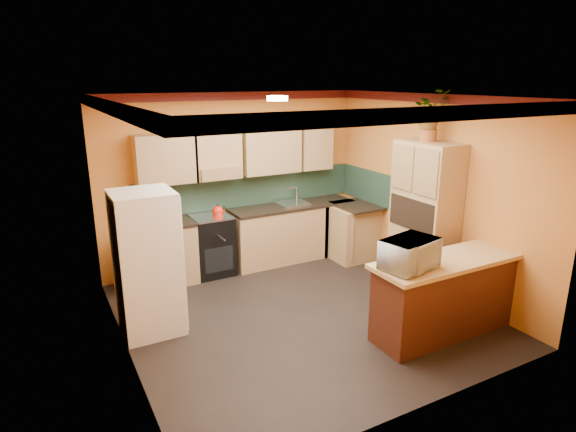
% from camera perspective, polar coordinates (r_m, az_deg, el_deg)
% --- Properties ---
extents(room_shell, '(4.24, 4.24, 2.72)m').
position_cam_1_polar(room_shell, '(5.87, 0.38, 8.08)').
color(room_shell, black).
rests_on(room_shell, ground).
extents(base_cabinets_back, '(3.65, 0.60, 0.88)m').
position_cam_1_polar(base_cabinets_back, '(7.63, -4.58, -2.82)').
color(base_cabinets_back, tan).
rests_on(base_cabinets_back, ground).
extents(countertop_back, '(3.65, 0.62, 0.04)m').
position_cam_1_polar(countertop_back, '(7.49, -4.66, 0.51)').
color(countertop_back, black).
rests_on(countertop_back, base_cabinets_back).
extents(stove, '(0.58, 0.58, 0.91)m').
position_cam_1_polar(stove, '(7.41, -9.01, -3.43)').
color(stove, black).
rests_on(stove, ground).
extents(kettle, '(0.22, 0.22, 0.18)m').
position_cam_1_polar(kettle, '(7.23, -8.32, 0.64)').
color(kettle, red).
rests_on(kettle, stove).
extents(sink, '(0.48, 0.40, 0.03)m').
position_cam_1_polar(sink, '(7.82, 0.54, 1.49)').
color(sink, silver).
rests_on(sink, countertop_back).
extents(base_cabinets_right, '(0.60, 0.80, 0.88)m').
position_cam_1_polar(base_cabinets_right, '(8.02, 8.05, -1.97)').
color(base_cabinets_right, tan).
rests_on(base_cabinets_right, ground).
extents(countertop_right, '(0.62, 0.80, 0.04)m').
position_cam_1_polar(countertop_right, '(7.89, 8.18, 1.20)').
color(countertop_right, black).
rests_on(countertop_right, base_cabinets_right).
extents(fridge, '(0.68, 0.66, 1.70)m').
position_cam_1_polar(fridge, '(5.79, -16.35, -5.39)').
color(fridge, white).
rests_on(fridge, ground).
extents(pantry, '(0.48, 0.90, 2.10)m').
position_cam_1_polar(pantry, '(6.82, 15.83, -0.33)').
color(pantry, tan).
rests_on(pantry, ground).
extents(fern_pot, '(0.22, 0.22, 0.16)m').
position_cam_1_polar(fern_pot, '(6.64, 16.28, 9.18)').
color(fern_pot, '#955124').
rests_on(fern_pot, pantry).
extents(fern, '(0.53, 0.48, 0.51)m').
position_cam_1_polar(fern, '(6.61, 16.51, 12.05)').
color(fern, tan).
rests_on(fern, fern_pot).
extents(breakfast_bar, '(1.80, 0.55, 0.88)m').
position_cam_1_polar(breakfast_bar, '(5.97, 18.19, -9.20)').
color(breakfast_bar, '#4C2011').
rests_on(breakfast_bar, ground).
extents(bar_top, '(1.90, 0.65, 0.05)m').
position_cam_1_polar(bar_top, '(5.79, 18.59, -5.03)').
color(bar_top, tan).
rests_on(bar_top, breakfast_bar).
extents(microwave, '(0.68, 0.53, 0.33)m').
position_cam_1_polar(microwave, '(5.31, 14.20, -4.37)').
color(microwave, white).
rests_on(microwave, bar_top).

